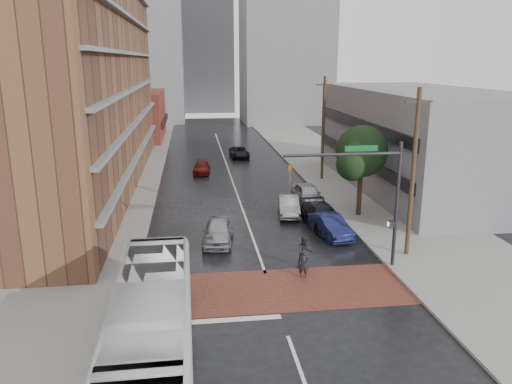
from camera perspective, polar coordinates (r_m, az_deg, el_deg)
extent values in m
plane|color=black|center=(25.67, 1.94, -11.60)|extent=(160.00, 160.00, 0.00)
cube|color=brown|center=(26.11, 1.76, -11.10)|extent=(14.00, 5.00, 0.02)
cube|color=gray|center=(49.61, -16.12, 1.00)|extent=(9.00, 90.00, 0.15)
cube|color=gray|center=(51.34, 10.15, 1.81)|extent=(9.00, 90.00, 0.15)
cube|color=brown|center=(47.85, -20.63, 17.00)|extent=(10.00, 44.00, 28.00)
cube|color=brown|center=(77.52, -13.58, 8.54)|extent=(8.00, 16.00, 7.00)
cube|color=slate|center=(47.76, 17.95, 5.76)|extent=(11.00, 26.00, 9.00)
cube|color=slate|center=(101.30, -13.77, 16.99)|extent=(18.00, 16.00, 32.00)
cube|color=slate|center=(96.56, 3.43, 18.69)|extent=(16.00, 14.00, 36.00)
cube|color=slate|center=(117.74, -5.74, 15.01)|extent=(12.00, 10.00, 24.00)
cylinder|color=#332319|center=(37.98, 11.75, 0.14)|extent=(0.36, 0.36, 4.00)
sphere|color=black|center=(37.35, 11.99, 4.59)|extent=(3.80, 3.80, 3.80)
sphere|color=black|center=(36.46, 11.00, 3.12)|extent=(2.40, 2.40, 2.40)
sphere|color=black|center=(38.46, 12.69, 3.94)|extent=(2.60, 2.60, 2.60)
cylinder|color=#2D2D33|center=(28.60, 15.76, -1.62)|extent=(0.20, 0.20, 7.20)
cylinder|color=#2D2D33|center=(26.82, 9.89, 4.25)|extent=(6.40, 0.16, 0.16)
imported|color=gold|center=(26.34, 3.96, 2.02)|extent=(0.20, 0.16, 1.00)
cube|color=#0C5926|center=(27.08, 11.95, 4.90)|extent=(1.80, 0.05, 0.30)
cube|color=#2D2D33|center=(28.79, 15.17, -3.55)|extent=(0.30, 0.30, 0.35)
cylinder|color=#473321|center=(30.19, 17.48, 1.85)|extent=(0.26, 0.26, 10.00)
cube|color=#473321|center=(29.58, 18.11, 9.80)|extent=(1.60, 0.12, 0.12)
cylinder|color=#473321|center=(48.77, 7.71, 7.11)|extent=(0.26, 0.26, 10.00)
cube|color=#473321|center=(48.40, 7.88, 12.05)|extent=(1.60, 0.12, 0.12)
imported|color=silver|center=(19.81, -11.75, -14.81)|extent=(3.02, 12.41, 3.45)
imported|color=black|center=(27.26, 5.46, -8.20)|extent=(0.66, 0.53, 1.58)
imported|color=black|center=(28.39, 5.60, -6.90)|extent=(0.95, 0.75, 1.89)
imported|color=#A3A4AA|center=(32.29, -4.34, -4.47)|extent=(2.41, 4.76, 1.55)
imported|color=#A2A5A9|center=(38.01, 3.77, -1.58)|extent=(2.02, 4.46, 1.42)
imported|color=#690F0B|center=(52.42, -6.23, 2.80)|extent=(1.99, 4.18, 1.18)
imported|color=black|center=(60.76, -1.91, 4.58)|extent=(2.27, 4.66, 1.28)
imported|color=#141848|center=(33.70, 8.52, -3.86)|extent=(2.22, 4.59, 1.45)
imported|color=black|center=(35.52, 7.64, -2.77)|extent=(2.57, 5.44, 1.53)
imported|color=#A9AAB1|center=(41.17, 5.92, -0.21)|extent=(2.17, 4.83, 1.61)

